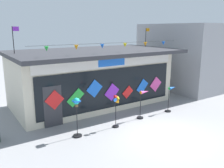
{
  "coord_description": "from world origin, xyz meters",
  "views": [
    {
      "loc": [
        -7.3,
        -6.85,
        4.62
      ],
      "look_at": [
        -0.29,
        3.75,
        1.67
      ],
      "focal_mm": 38.4,
      "sensor_mm": 36.0,
      "label": 1
    }
  ],
  "objects_px": {
    "wind_spinner_left": "(116,104)",
    "kite_shop_building": "(92,77)",
    "wind_spinner_far_left": "(77,110)",
    "wind_spinner_center_right": "(171,95)",
    "wind_spinner_center_left": "(143,100)"
  },
  "relations": [
    {
      "from": "kite_shop_building",
      "to": "wind_spinner_far_left",
      "type": "distance_m",
      "value": 4.87
    },
    {
      "from": "wind_spinner_far_left",
      "to": "wind_spinner_center_right",
      "type": "distance_m",
      "value": 5.88
    },
    {
      "from": "kite_shop_building",
      "to": "wind_spinner_far_left",
      "type": "xyz_separation_m",
      "value": [
        -2.88,
        -3.9,
        -0.51
      ]
    },
    {
      "from": "wind_spinner_far_left",
      "to": "wind_spinner_center_left",
      "type": "distance_m",
      "value": 3.89
    },
    {
      "from": "kite_shop_building",
      "to": "wind_spinner_far_left",
      "type": "relative_size",
      "value": 5.51
    },
    {
      "from": "wind_spinner_far_left",
      "to": "wind_spinner_center_right",
      "type": "bearing_deg",
      "value": 0.87
    },
    {
      "from": "wind_spinner_far_left",
      "to": "kite_shop_building",
      "type": "bearing_deg",
      "value": 53.54
    },
    {
      "from": "kite_shop_building",
      "to": "wind_spinner_left",
      "type": "bearing_deg",
      "value": -102.61
    },
    {
      "from": "wind_spinner_left",
      "to": "wind_spinner_center_right",
      "type": "relative_size",
      "value": 1.12
    },
    {
      "from": "wind_spinner_center_left",
      "to": "wind_spinner_far_left",
      "type": "bearing_deg",
      "value": -177.73
    },
    {
      "from": "wind_spinner_center_right",
      "to": "kite_shop_building",
      "type": "bearing_deg",
      "value": 128.12
    },
    {
      "from": "kite_shop_building",
      "to": "wind_spinner_center_right",
      "type": "bearing_deg",
      "value": -51.88
    },
    {
      "from": "wind_spinner_left",
      "to": "wind_spinner_far_left",
      "type": "bearing_deg",
      "value": 176.99
    },
    {
      "from": "wind_spinner_left",
      "to": "kite_shop_building",
      "type": "bearing_deg",
      "value": 77.39
    },
    {
      "from": "wind_spinner_center_left",
      "to": "wind_spinner_center_right",
      "type": "xyz_separation_m",
      "value": [
        1.99,
        -0.07,
        -0.07
      ]
    }
  ]
}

